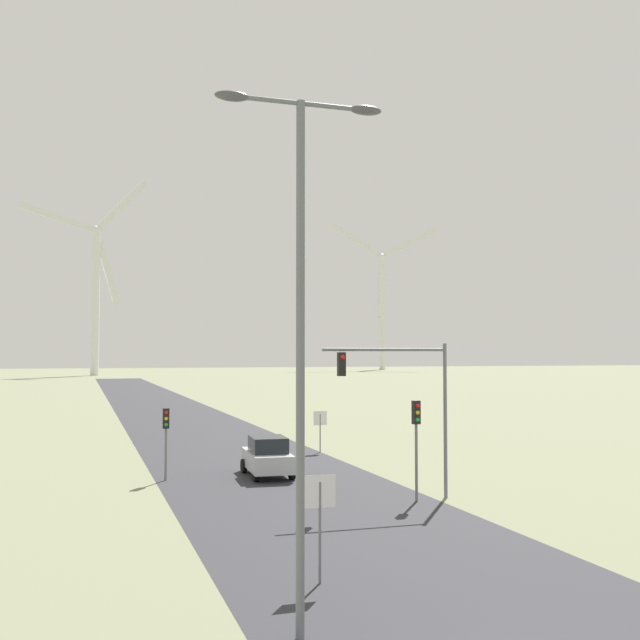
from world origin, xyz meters
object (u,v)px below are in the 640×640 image
Objects in this scene: wind_turbine_left at (96,283)px; wind_turbine_center at (382,297)px; streetlamp at (300,299)px; stop_sign_near at (320,507)px; traffic_light_mast_overhead at (403,387)px; stop_sign_far at (320,424)px; car_approaching at (267,456)px; traffic_light_post_near_left at (166,427)px; traffic_light_post_near_right at (416,427)px.

wind_turbine_left is 1.00× the size of wind_turbine_center.
streetlamp is 4.10× the size of stop_sign_near.
traffic_light_mast_overhead reaches higher than stop_sign_near.
stop_sign_far is 0.04× the size of wind_turbine_center.
wind_turbine_center is at bearing 66.23° from car_approaching.
wind_turbine_center is (99.64, 236.36, 19.43)m from streetlamp.
traffic_light_mast_overhead reaches higher than stop_sign_far.
stop_sign_near is 16.47m from traffic_light_post_near_left.
car_approaching is (-4.89, -7.29, -0.73)m from stop_sign_far.
traffic_light_mast_overhead is at bearing -41.81° from traffic_light_post_near_left.
wind_turbine_center reaches higher than stop_sign_far.
traffic_light_post_near_right is 1.63m from traffic_light_mast_overhead.
car_approaching is at bearing -113.77° from wind_turbine_center.
stop_sign_far is at bearing 85.10° from traffic_light_mast_overhead.
wind_turbine_left reaches higher than traffic_light_post_near_right.
traffic_light_post_near_left is 4.84m from car_approaching.
wind_turbine_center is (91.54, 224.46, 23.36)m from traffic_light_post_near_right.
car_approaching is 0.08× the size of wind_turbine_center.
car_approaching is at bearing -3.00° from traffic_light_post_near_left.
stop_sign_far is at bearing 72.23° from stop_sign_near.
wind_turbine_left reaches higher than streetlamp.
stop_sign_far is 0.04× the size of wind_turbine_left.
stop_sign_far is 0.39× the size of traffic_light_mast_overhead.
wind_turbine_center is at bearing 67.81° from traffic_light_post_near_right.
wind_turbine_left reaches higher than traffic_light_post_near_left.
stop_sign_near is 16.33m from car_approaching.
stop_sign_near is at bearing -112.84° from wind_turbine_center.
wind_turbine_center is at bearing 66.61° from stop_sign_far.
traffic_light_mast_overhead is at bearing -112.30° from wind_turbine_center.
streetlamp is at bearing -114.01° from stop_sign_near.
traffic_light_post_near_right is at bearing -61.65° from car_approaching.
traffic_light_post_near_right reaches higher than traffic_light_post_near_left.
stop_sign_far reaches higher than car_approaching.
streetlamp is 6.08m from stop_sign_near.
wind_turbine_center is at bearing 67.14° from streetlamp.
traffic_light_post_near_right is 243.53m from wind_turbine_center.
stop_sign_near is 0.44× the size of traffic_light_mast_overhead.
traffic_light_post_near_left is 172.70m from wind_turbine_left.
traffic_light_post_near_right is 0.07× the size of wind_turbine_left.
traffic_light_post_near_left is at bearing 138.21° from traffic_light_post_near_right.
traffic_light_post_near_left reaches higher than stop_sign_near.
streetlamp is 0.20× the size of wind_turbine_left.
traffic_light_post_near_right is at bearing -41.48° from traffic_light_mast_overhead.
streetlamp is 2.82× the size of traffic_light_post_near_right.
traffic_light_mast_overhead is at bearing 55.05° from stop_sign_near.
wind_turbine_left is (-8.88, 179.01, 21.59)m from traffic_light_post_near_right.
stop_sign_far is at bearing -113.39° from wind_turbine_center.
traffic_light_mast_overhead is (-1.24, -14.44, 2.73)m from stop_sign_far.
wind_turbine_left is at bearing 92.84° from traffic_light_post_near_right.
stop_sign_far is 166.09m from wind_turbine_left.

